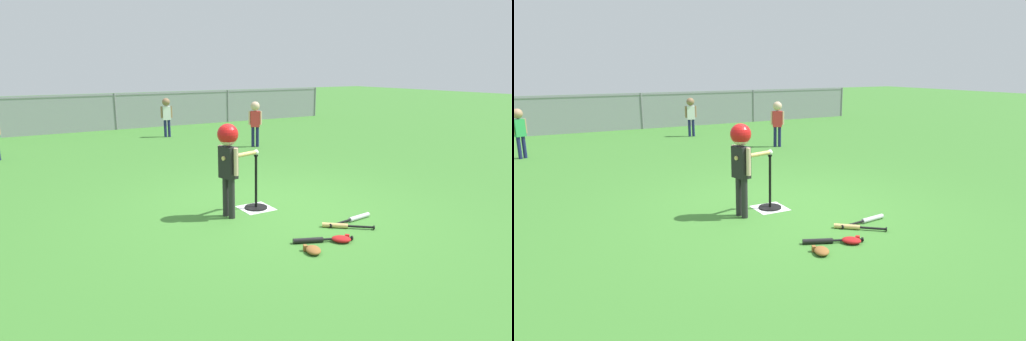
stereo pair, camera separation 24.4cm
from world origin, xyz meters
TOP-DOWN VIEW (x-y plane):
  - ground_plane at (0.00, 0.00)m, footprint 60.00×60.00m
  - home_plate at (-0.20, 0.16)m, footprint 0.44×0.44m
  - batting_tee at (-0.20, 0.16)m, footprint 0.32×0.32m
  - baseball_on_tee at (-0.20, 0.16)m, footprint 0.07×0.07m
  - batter_child at (-0.69, 0.03)m, footprint 0.64×0.35m
  - fielder_near_right at (2.27, 4.37)m, footprint 0.30×0.23m
  - fielder_deep_right at (0.90, 7.00)m, footprint 0.32×0.22m
  - spare_bat_silver at (0.66, -0.94)m, footprint 0.73×0.13m
  - spare_bat_wood at (0.30, -1.04)m, footprint 0.53×0.45m
  - spare_bat_black at (-0.26, -1.24)m, footprint 0.67×0.32m
  - glove_by_plate at (-0.45, -1.46)m, footprint 0.23×0.26m
  - glove_near_bats at (0.02, -1.39)m, footprint 0.27×0.27m
  - outfield_fence at (0.00, 9.26)m, footprint 16.06×0.06m

SIDE VIEW (x-z plane):
  - ground_plane at x=0.00m, z-range 0.00..0.00m
  - home_plate at x=-0.20m, z-range 0.00..0.01m
  - spare_bat_silver at x=0.66m, z-range 0.00..0.06m
  - spare_bat_wood at x=0.30m, z-range 0.00..0.06m
  - spare_bat_black at x=-0.26m, z-range 0.00..0.06m
  - glove_by_plate at x=-0.45m, z-range 0.00..0.07m
  - glove_near_bats at x=0.02m, z-range 0.00..0.07m
  - batting_tee at x=-0.20m, z-range -0.26..0.52m
  - outfield_fence at x=0.00m, z-range 0.04..1.19m
  - fielder_deep_right at x=0.90m, z-range 0.16..1.26m
  - fielder_near_right at x=2.27m, z-range 0.16..1.29m
  - baseball_on_tee at x=-0.20m, z-range 0.77..0.85m
  - batter_child at x=-0.69m, z-range 0.27..1.52m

